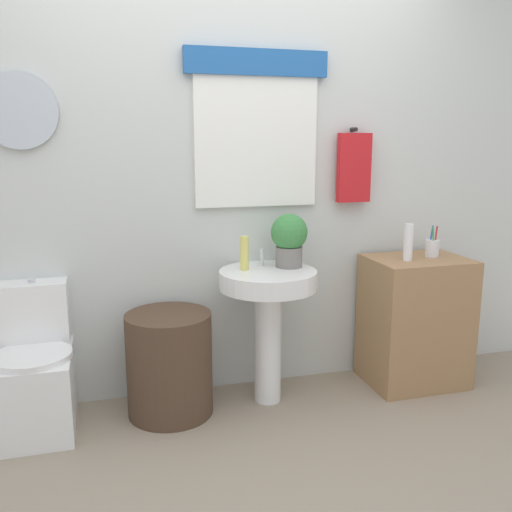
{
  "coord_description": "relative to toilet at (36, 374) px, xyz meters",
  "views": [
    {
      "loc": [
        -0.7,
        -1.95,
        1.45
      ],
      "look_at": [
        0.08,
        0.8,
        0.85
      ],
      "focal_mm": 38.83,
      "sensor_mm": 36.0,
      "label": 1
    }
  ],
  "objects": [
    {
      "name": "soap_bottle",
      "position": [
        1.1,
        0.02,
        0.56
      ],
      "size": [
        0.05,
        0.05,
        0.19
      ],
      "primitive_type": "cylinder",
      "color": "#DBD166",
      "rests_on": "pedestal_sink"
    },
    {
      "name": "potted_plant",
      "position": [
        1.36,
        0.03,
        0.63
      ],
      "size": [
        0.21,
        0.21,
        0.3
      ],
      "color": "slate",
      "rests_on": "pedestal_sink"
    },
    {
      "name": "lotion_bottle",
      "position": [
        2.05,
        -0.07,
        0.59
      ],
      "size": [
        0.05,
        0.05,
        0.21
      ],
      "primitive_type": "cylinder",
      "color": "white",
      "rests_on": "wooden_cabinet"
    },
    {
      "name": "faucet",
      "position": [
        1.22,
        0.09,
        0.52
      ],
      "size": [
        0.03,
        0.03,
        0.1
      ],
      "primitive_type": "cylinder",
      "color": "silver",
      "rests_on": "pedestal_sink"
    },
    {
      "name": "ground_plane",
      "position": [
        1.06,
        -0.88,
        -0.29
      ],
      "size": [
        8.0,
        8.0,
        0.0
      ],
      "primitive_type": "plane",
      "color": "gray"
    },
    {
      "name": "pedestal_sink",
      "position": [
        1.22,
        -0.03,
        0.29
      ],
      "size": [
        0.54,
        0.54,
        0.76
      ],
      "color": "white",
      "rests_on": "ground_plane"
    },
    {
      "name": "toothbrush_cup",
      "position": [
        2.25,
        -0.01,
        0.54
      ],
      "size": [
        0.08,
        0.08,
        0.19
      ],
      "color": "silver",
      "rests_on": "wooden_cabinet"
    },
    {
      "name": "laundry_hamper",
      "position": [
        0.67,
        -0.03,
        -0.01
      ],
      "size": [
        0.46,
        0.46,
        0.56
      ],
      "primitive_type": "cylinder",
      "color": "#4C3828",
      "rests_on": "ground_plane"
    },
    {
      "name": "toilet",
      "position": [
        0.0,
        0.0,
        0.0
      ],
      "size": [
        0.38,
        0.51,
        0.76
      ],
      "color": "white",
      "rests_on": "ground_plane"
    },
    {
      "name": "wooden_cabinet",
      "position": [
        2.15,
        -0.03,
        0.1
      ],
      "size": [
        0.57,
        0.44,
        0.77
      ],
      "primitive_type": "cube",
      "color": "#9E754C",
      "rests_on": "ground_plane"
    },
    {
      "name": "back_wall",
      "position": [
        1.06,
        0.27,
        1.02
      ],
      "size": [
        4.4,
        0.18,
        2.6
      ],
      "color": "silver",
      "rests_on": "ground_plane"
    }
  ]
}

